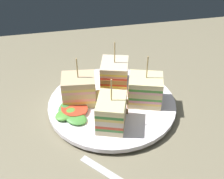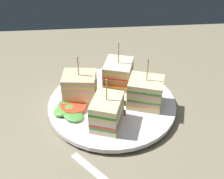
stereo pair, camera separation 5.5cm
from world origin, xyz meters
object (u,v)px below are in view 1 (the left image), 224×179
at_px(sandwich_wedge_0, 79,89).
at_px(sandwich_wedge_3, 115,73).
at_px(plate, 112,104).
at_px(sandwich_wedge_1, 111,112).
at_px(chip_pile, 106,95).
at_px(sandwich_wedge_2, 145,90).

height_order(sandwich_wedge_0, sandwich_wedge_3, sandwich_wedge_3).
height_order(plate, sandwich_wedge_1, sandwich_wedge_1).
xyz_separation_m(sandwich_wedge_0, sandwich_wedge_1, (0.05, -0.08, -0.00)).
xyz_separation_m(plate, sandwich_wedge_0, (-0.06, 0.02, 0.03)).
bearing_deg(plate, sandwich_wedge_1, -102.86).
relative_size(sandwich_wedge_1, chip_pile, 1.52).
xyz_separation_m(plate, sandwich_wedge_3, (0.02, 0.06, 0.03)).
distance_m(sandwich_wedge_2, sandwich_wedge_3, 0.08).
bearing_deg(sandwich_wedge_0, sandwich_wedge_3, 35.56).
relative_size(plate, sandwich_wedge_3, 2.56).
height_order(sandwich_wedge_1, sandwich_wedge_3, same).
height_order(sandwich_wedge_0, sandwich_wedge_2, sandwich_wedge_2).
xyz_separation_m(sandwich_wedge_3, chip_pile, (-0.03, -0.05, -0.02)).
bearing_deg(sandwich_wedge_1, plate, 6.15).
bearing_deg(plate, sandwich_wedge_3, 73.33).
xyz_separation_m(plate, chip_pile, (-0.01, 0.01, 0.01)).
relative_size(sandwich_wedge_1, sandwich_wedge_2, 0.95).
relative_size(sandwich_wedge_0, sandwich_wedge_1, 0.99).
bearing_deg(sandwich_wedge_3, sandwich_wedge_0, -44.59).
bearing_deg(sandwich_wedge_0, sandwich_wedge_1, -52.54).
height_order(plate, sandwich_wedge_3, sandwich_wedge_3).
xyz_separation_m(sandwich_wedge_1, sandwich_wedge_3, (0.03, 0.12, -0.00)).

